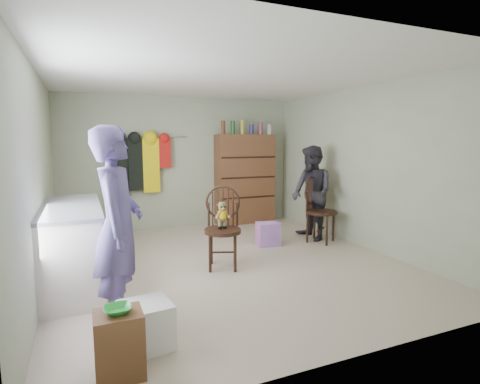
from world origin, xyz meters
name	(u,v)px	position (x,y,z in m)	size (l,w,h in m)	color
ground_plane	(229,263)	(0.00, 0.00, 0.00)	(5.00, 5.00, 0.00)	beige
room_walls	(215,147)	(0.00, 0.53, 1.58)	(5.00, 5.00, 5.00)	#ADB497
counter	(73,245)	(-1.95, 0.00, 0.47)	(0.64, 1.86, 0.94)	silver
stool	(119,345)	(-1.63, -2.03, 0.24)	(0.33, 0.29, 0.48)	brown
bowl	(118,310)	(-1.63, -2.03, 0.50)	(0.19, 0.19, 0.05)	green
plastic_tub	(146,325)	(-1.39, -1.72, 0.19)	(0.39, 0.37, 0.37)	white
chair_front	(223,223)	(-0.13, -0.11, 0.60)	(0.62, 0.62, 1.08)	#381F13
chair_far	(318,207)	(1.76, 0.47, 0.58)	(0.67, 0.67, 1.09)	#381F13
striped_bag	(268,234)	(0.91, 0.59, 0.18)	(0.35, 0.27, 0.37)	#E572C9
person_left	(118,227)	(-1.53, -1.19, 0.90)	(0.66, 0.43, 1.81)	#5A4D8D
person_right	(312,193)	(1.75, 0.63, 0.80)	(0.78, 0.60, 1.60)	#2D2B33
dresser	(245,178)	(1.25, 2.30, 0.91)	(1.20, 0.39, 2.08)	brown
coat_rack	(139,164)	(-0.83, 2.38, 1.25)	(1.42, 0.12, 1.09)	#99999E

